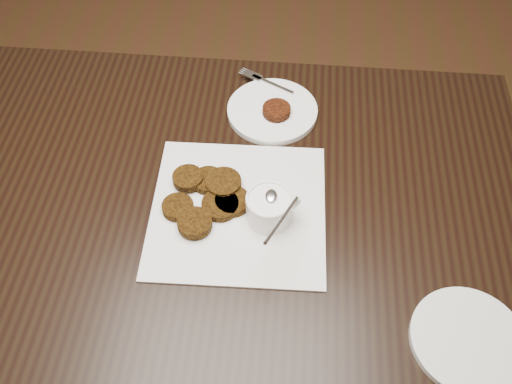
% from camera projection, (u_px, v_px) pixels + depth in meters
% --- Properties ---
extents(floor, '(4.00, 4.00, 0.00)m').
position_uv_depth(floor, '(221.00, 376.00, 1.63)').
color(floor, '#542E1C').
rests_on(floor, ground).
extents(table, '(1.33, 0.86, 0.75)m').
position_uv_depth(table, '(201.00, 297.00, 1.37)').
color(table, black).
rests_on(table, floor).
extents(napkin, '(0.33, 0.33, 0.00)m').
position_uv_depth(napkin, '(238.00, 210.00, 1.06)').
color(napkin, white).
rests_on(napkin, table).
extents(sauce_ramekin, '(0.14, 0.14, 0.12)m').
position_uv_depth(sauce_ramekin, '(269.00, 198.00, 1.00)').
color(sauce_ramekin, white).
rests_on(sauce_ramekin, napkin).
extents(patty_cluster, '(0.30, 0.30, 0.02)m').
position_uv_depth(patty_cluster, '(214.00, 195.00, 1.07)').
color(patty_cluster, '#59370B').
rests_on(patty_cluster, napkin).
extents(plate_with_patty, '(0.26, 0.26, 0.03)m').
position_uv_depth(plate_with_patty, '(272.00, 108.00, 1.21)').
color(plate_with_patty, white).
rests_on(plate_with_patty, table).
extents(plate_empty, '(0.24, 0.24, 0.01)m').
position_uv_depth(plate_empty, '(468.00, 340.00, 0.90)').
color(plate_empty, silver).
rests_on(plate_empty, table).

